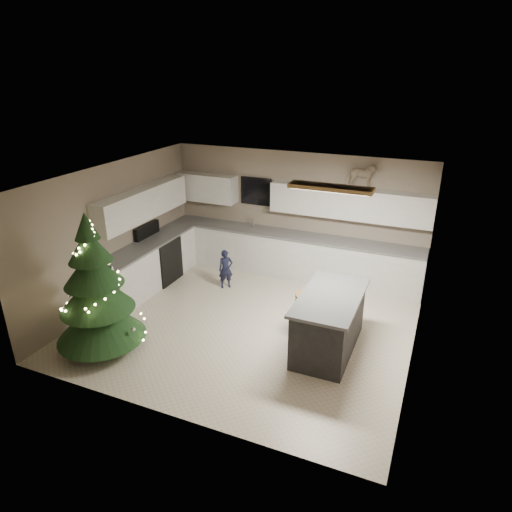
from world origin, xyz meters
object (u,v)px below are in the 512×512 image
(bar_stool, at_px, (306,304))
(toddler, at_px, (226,269))
(christmas_tree, at_px, (96,296))
(island, at_px, (329,322))
(rocking_horse, at_px, (361,176))

(bar_stool, bearing_deg, toddler, 153.12)
(christmas_tree, bearing_deg, toddler, 72.82)
(island, xyz_separation_m, rocking_horse, (-0.14, 2.54, 1.78))
(christmas_tree, bearing_deg, rocking_horse, 51.01)
(bar_stool, distance_m, toddler, 2.25)
(island, xyz_separation_m, christmas_tree, (-3.32, -1.39, 0.46))
(christmas_tree, distance_m, rocking_horse, 5.22)
(toddler, bearing_deg, rocking_horse, -12.75)
(bar_stool, xyz_separation_m, rocking_horse, (0.33, 2.22, 1.71))
(toddler, xyz_separation_m, rocking_horse, (2.34, 1.20, 1.86))
(bar_stool, distance_m, christmas_tree, 3.34)
(bar_stool, height_order, christmas_tree, christmas_tree)
(island, distance_m, toddler, 2.81)
(christmas_tree, height_order, toddler, christmas_tree)
(island, bearing_deg, toddler, 151.72)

